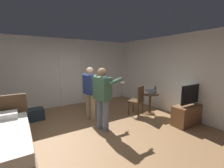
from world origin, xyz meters
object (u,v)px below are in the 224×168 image
object	(u,v)px
side_table	(150,100)
person_striped_shirt	(91,90)
wooden_chair	(138,99)
laptop	(150,92)
person_blue_shirt	(103,95)
suitcase_dark	(32,115)
bottle_on_table	(155,90)
tv_flatscreen	(190,112)

from	to	relation	value
side_table	person_striped_shirt	world-z (taller)	person_striped_shirt
wooden_chair	person_striped_shirt	xyz separation A→B (m)	(-1.44, 0.51, 0.38)
laptop	person_blue_shirt	bearing A→B (deg)	-175.78
laptop	suitcase_dark	size ratio (longest dim) A/B	0.65
side_table	bottle_on_table	bearing A→B (deg)	-29.74
laptop	bottle_on_table	bearing A→B (deg)	-12.00
laptop	person_striped_shirt	xyz separation A→B (m)	(-1.84, 0.66, 0.17)
wooden_chair	suitcase_dark	bearing A→B (deg)	155.59
tv_flatscreen	person_blue_shirt	distance (m)	2.57
tv_flatscreen	side_table	size ratio (longest dim) A/B	1.65
tv_flatscreen	wooden_chair	distance (m)	1.53
wooden_chair	person_striped_shirt	bearing A→B (deg)	160.39
side_table	suitcase_dark	xyz separation A→B (m)	(-3.43, 1.46, -0.29)
side_table	laptop	world-z (taller)	laptop
wooden_chair	person_striped_shirt	size ratio (longest dim) A/B	0.62
side_table	person_blue_shirt	xyz separation A→B (m)	(-1.91, -0.18, 0.48)
tv_flatscreen	wooden_chair	world-z (taller)	tv_flatscreen
bottle_on_table	person_blue_shirt	xyz separation A→B (m)	(-2.05, -0.10, 0.12)
bottle_on_table	laptop	bearing A→B (deg)	168.00
tv_flatscreen	person_blue_shirt	xyz separation A→B (m)	(-2.29, 0.99, 0.61)
tv_flatscreen	bottle_on_table	xyz separation A→B (m)	(-0.25, 1.08, 0.49)
bottle_on_table	person_blue_shirt	world-z (taller)	person_blue_shirt
wooden_chair	suitcase_dark	xyz separation A→B (m)	(-2.99, 1.36, -0.37)
person_blue_shirt	suitcase_dark	distance (m)	2.36
person_blue_shirt	bottle_on_table	bearing A→B (deg)	2.75
bottle_on_table	suitcase_dark	distance (m)	3.94
side_table	laptop	distance (m)	0.29
person_blue_shirt	side_table	bearing A→B (deg)	5.34
tv_flatscreen	person_striped_shirt	distance (m)	2.94
bottle_on_table	suitcase_dark	size ratio (longest dim) A/B	0.45
person_blue_shirt	tv_flatscreen	bearing A→B (deg)	-23.24
suitcase_dark	bottle_on_table	bearing A→B (deg)	-27.05
bottle_on_table	suitcase_dark	bearing A→B (deg)	156.61
laptop	person_blue_shirt	distance (m)	1.88
wooden_chair	laptop	bearing A→B (deg)	-20.53
side_table	tv_flatscreen	bearing A→B (deg)	-71.69
suitcase_dark	laptop	bearing A→B (deg)	-27.62
person_blue_shirt	suitcase_dark	world-z (taller)	person_blue_shirt
laptop	wooden_chair	xyz separation A→B (m)	(-0.40, 0.15, -0.21)
wooden_chair	suitcase_dark	size ratio (longest dim) A/B	1.57
side_table	bottle_on_table	xyz separation A→B (m)	(0.14, -0.08, 0.35)
suitcase_dark	person_striped_shirt	bearing A→B (deg)	-32.23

